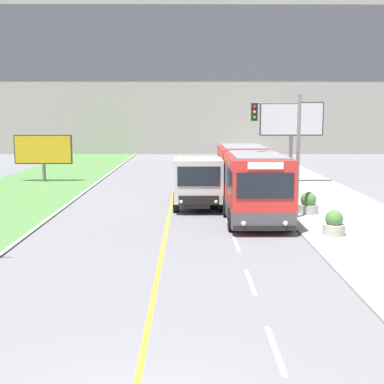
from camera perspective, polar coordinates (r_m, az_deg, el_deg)
lane_marking_centre at (r=10.85m, az=-3.47°, el=-18.29°), size 2.88×140.00×0.01m
apartment_block_background at (r=70.32m, az=-1.18°, el=14.68°), size 80.00×8.04×25.46m
city_bus at (r=26.97m, az=6.05°, el=1.27°), size 2.71×11.80×3.14m
dump_truck at (r=27.66m, az=0.63°, el=0.97°), size 2.52×6.60×2.66m
car_distant at (r=44.77m, az=3.76°, el=2.90°), size 1.80×4.30×1.45m
traffic_light_mast at (r=25.05m, az=9.82°, el=5.45°), size 2.28×0.32×5.77m
billboard_large at (r=38.19m, az=10.56°, el=7.33°), size 4.43×0.24×5.73m
billboard_small at (r=40.26m, az=-15.59°, el=4.30°), size 4.17×0.24×3.41m
planter_round_near at (r=22.11m, az=14.90°, el=-3.32°), size 0.86×0.86×1.01m
planter_round_second at (r=26.66m, az=12.29°, el=-1.25°), size 0.94×0.94×1.05m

